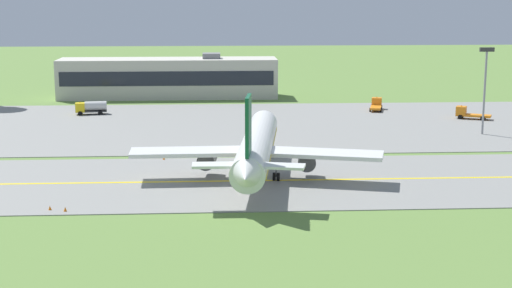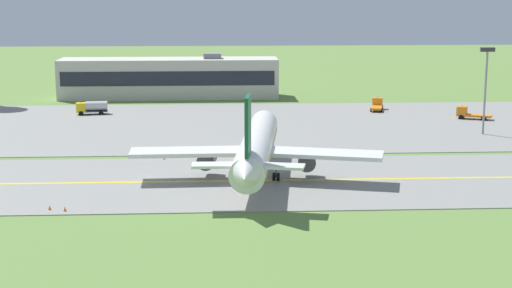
{
  "view_description": "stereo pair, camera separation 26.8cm",
  "coord_description": "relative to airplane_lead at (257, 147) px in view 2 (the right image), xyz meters",
  "views": [
    {
      "loc": [
        -4.13,
        -94.49,
        23.73
      ],
      "look_at": [
        1.49,
        4.32,
        4.0
      ],
      "focal_mm": 53.65,
      "sensor_mm": 36.0,
      "label": 1
    },
    {
      "loc": [
        -3.86,
        -94.5,
        23.73
      ],
      "look_at": [
        1.49,
        4.32,
        4.0
      ],
      "focal_mm": 53.65,
      "sensor_mm": 36.0,
      "label": 2
    }
  ],
  "objects": [
    {
      "name": "ground_plane",
      "position": [
        -1.43,
        -1.83,
        -4.13
      ],
      "size": [
        500.0,
        500.0,
        0.0
      ],
      "primitive_type": "plane",
      "color": "olive"
    },
    {
      "name": "taxiway_strip",
      "position": [
        -1.43,
        -1.83,
        -4.08
      ],
      "size": [
        240.0,
        28.0,
        0.1
      ],
      "primitive_type": "cube",
      "color": "gray",
      "rests_on": "ground"
    },
    {
      "name": "apron_pad",
      "position": [
        8.57,
        40.17,
        -4.08
      ],
      "size": [
        140.0,
        52.0,
        0.1
      ],
      "primitive_type": "cube",
      "color": "gray",
      "rests_on": "ground"
    },
    {
      "name": "taxiway_centreline",
      "position": [
        -1.43,
        -1.83,
        -4.03
      ],
      "size": [
        220.0,
        0.6,
        0.01
      ],
      "primitive_type": "cube",
      "color": "yellow",
      "rests_on": "taxiway_strip"
    },
    {
      "name": "airplane_lead",
      "position": [
        0.0,
        0.0,
        0.0
      ],
      "size": [
        32.29,
        39.65,
        12.7
      ],
      "color": "white",
      "rests_on": "ground"
    },
    {
      "name": "service_truck_baggage",
      "position": [
        27.77,
        56.53,
        -2.95
      ],
      "size": [
        3.67,
        6.71,
        2.59
      ],
      "color": "orange",
      "rests_on": "ground"
    },
    {
      "name": "service_truck_fuel",
      "position": [
        -29.49,
        53.78,
        -2.6
      ],
      "size": [
        6.2,
        2.9,
        2.65
      ],
      "color": "yellow",
      "rests_on": "ground"
    },
    {
      "name": "service_truck_catering",
      "position": [
        42.68,
        44.28,
        -2.95
      ],
      "size": [
        6.65,
        4.65,
        2.59
      ],
      "color": "orange",
      "rests_on": "ground"
    },
    {
      "name": "terminal_building",
      "position": [
        -15.6,
        78.18,
        0.33
      ],
      "size": [
        49.25,
        10.38,
        10.07
      ],
      "color": "beige",
      "rests_on": "ground"
    },
    {
      "name": "apron_light_mast",
      "position": [
        39.93,
        28.51,
        5.19
      ],
      "size": [
        2.4,
        0.5,
        14.7
      ],
      "color": "gray",
      "rests_on": "ground"
    },
    {
      "name": "traffic_cone_near_edge",
      "position": [
        -12.7,
        11.43,
        -3.83
      ],
      "size": [
        0.44,
        0.44,
        0.6
      ],
      "primitive_type": "cone",
      "color": "orange",
      "rests_on": "ground"
    },
    {
      "name": "traffic_cone_mid_edge",
      "position": [
        -23.68,
        -13.86,
        -3.83
      ],
      "size": [
        0.44,
        0.44,
        0.6
      ],
      "primitive_type": "cone",
      "color": "orange",
      "rests_on": "ground"
    },
    {
      "name": "traffic_cone_far_edge",
      "position": [
        -21.89,
        -14.52,
        -3.83
      ],
      "size": [
        0.44,
        0.44,
        0.6
      ],
      "primitive_type": "cone",
      "color": "orange",
      "rests_on": "ground"
    }
  ]
}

